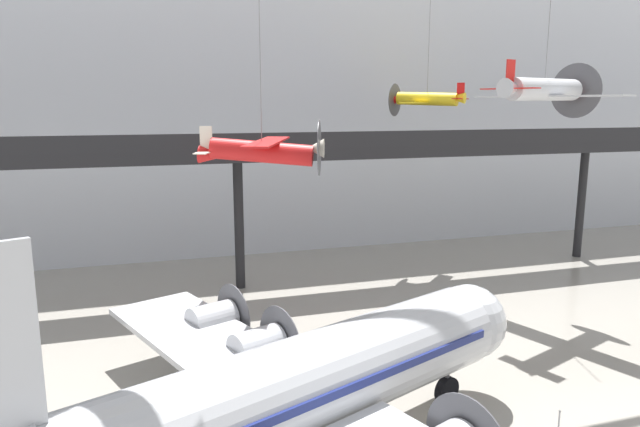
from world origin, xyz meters
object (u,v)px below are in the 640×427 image
(airliner_silver_main, at_px, (286,393))
(stanchion_barrier, at_px, (559,427))
(suspended_plane_silver_racer, at_px, (544,90))
(suspended_plane_yellow_lowwing, at_px, (427,99))
(suspended_plane_red_highwing, at_px, (262,151))

(airliner_silver_main, height_order, stanchion_barrier, airliner_silver_main)
(airliner_silver_main, xyz_separation_m, suspended_plane_silver_racer, (19.05, 11.93, 10.69))
(suspended_plane_silver_racer, relative_size, stanchion_barrier, 9.99)
(suspended_plane_silver_racer, xyz_separation_m, suspended_plane_yellow_lowwing, (-1.87, 11.52, -0.46))
(suspended_plane_red_highwing, bearing_deg, stanchion_barrier, -32.54)
(suspended_plane_red_highwing, distance_m, suspended_plane_yellow_lowwing, 18.95)
(suspended_plane_red_highwing, relative_size, suspended_plane_yellow_lowwing, 1.25)
(suspended_plane_silver_racer, bearing_deg, stanchion_barrier, -142.50)
(airliner_silver_main, xyz_separation_m, stanchion_barrier, (11.48, -0.20, -3.24))
(airliner_silver_main, bearing_deg, suspended_plane_yellow_lowwing, 31.72)
(suspended_plane_silver_racer, distance_m, stanchion_barrier, 19.96)
(suspended_plane_red_highwing, xyz_separation_m, stanchion_barrier, (9.66, -12.93, -10.62))
(suspended_plane_yellow_lowwing, relative_size, stanchion_barrier, 10.04)
(airliner_silver_main, bearing_deg, suspended_plane_red_highwing, 59.81)
(suspended_plane_yellow_lowwing, bearing_deg, suspended_plane_silver_racer, 145.73)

